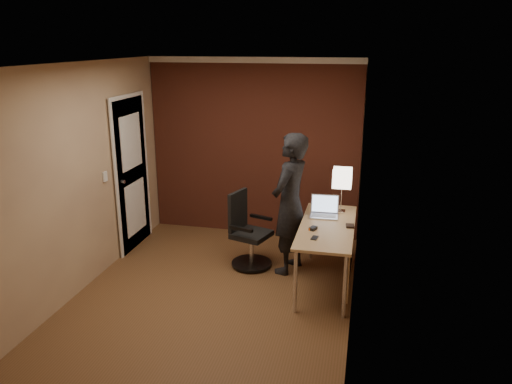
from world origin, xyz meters
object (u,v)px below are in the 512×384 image
at_px(desk_lamp, 342,178).
at_px(person, 290,204).
at_px(desk, 333,236).
at_px(mouse, 313,228).
at_px(phone, 315,238).
at_px(laptop, 324,210).
at_px(wallet, 350,226).
at_px(office_chair, 247,235).

bearing_deg(desk_lamp, person, -160.09).
bearing_deg(desk, mouse, -141.39).
bearing_deg(desk_lamp, mouse, -110.88).
bearing_deg(phone, person, 126.72).
height_order(desk, mouse, mouse).
bearing_deg(mouse, person, 146.17).
bearing_deg(desk_lamp, laptop, -137.25).
height_order(desk, wallet, wallet).
height_order(laptop, office_chair, laptop).
distance_m(laptop, person, 0.41).
relative_size(desk, wallet, 13.64).
relative_size(desk, laptop, 4.42).
bearing_deg(wallet, office_chair, 166.55).
bearing_deg(desk_lamp, phone, -103.14).
xyz_separation_m(desk_lamp, phone, (-0.21, -0.91, -0.41)).
height_order(mouse, phone, mouse).
bearing_deg(phone, office_chair, 150.02).
height_order(desk, laptop, laptop).
bearing_deg(desk, laptop, 112.69).
height_order(laptop, wallet, laptop).
xyz_separation_m(desk, phone, (-0.17, -0.41, 0.13)).
bearing_deg(desk, phone, -112.50).
bearing_deg(office_chair, desk_lamp, 9.90).
height_order(desk, person, person).
distance_m(office_chair, person, 0.69).
distance_m(laptop, office_chair, 1.01).
height_order(laptop, phone, laptop).
bearing_deg(laptop, desk, -67.31).
distance_m(mouse, phone, 0.25).
bearing_deg(laptop, wallet, -45.76).
relative_size(phone, wallet, 1.05).
bearing_deg(person, wallet, 86.84).
height_order(desk_lamp, wallet, desk_lamp).
bearing_deg(desk, person, 152.06).
bearing_deg(desk, wallet, 2.87).
bearing_deg(mouse, wallet, 45.18).
xyz_separation_m(desk_lamp, wallet, (0.13, -0.49, -0.41)).
xyz_separation_m(desk, person, (-0.54, 0.29, 0.25)).
height_order(desk, phone, phone).
distance_m(desk_lamp, laptop, 0.43).
relative_size(laptop, phone, 2.95).
relative_size(laptop, person, 0.20).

